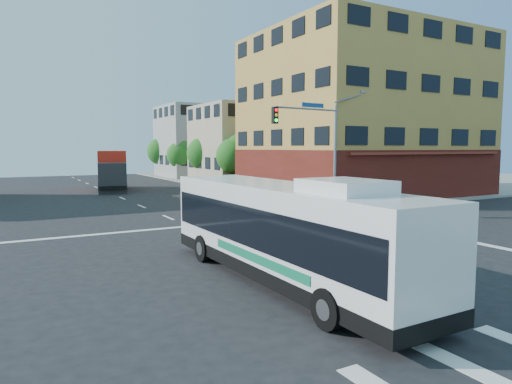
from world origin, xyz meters
TOP-DOWN VIEW (x-y plane):
  - ground at (0.00, 0.00)m, footprint 120.00×120.00m
  - sidewalk_ne at (35.00, 35.00)m, footprint 50.00×50.00m
  - corner_building_ne at (19.99, 18.48)m, footprint 18.10×15.44m
  - building_east_near at (16.98, 33.98)m, footprint 12.06×10.06m
  - building_east_far at (16.98, 47.98)m, footprint 12.06×10.06m
  - signal_mast_ne at (9.08, 10.62)m, footprint 7.91×1.13m
  - street_tree_a at (11.90, 27.92)m, footprint 3.60×3.60m
  - street_tree_b at (11.90, 35.92)m, footprint 3.80×3.80m
  - street_tree_c at (11.90, 43.92)m, footprint 3.40×3.40m
  - street_tree_d at (11.90, 51.92)m, footprint 4.00×4.00m
  - transit_bus at (-1.09, -1.49)m, footprint 2.64×11.43m
  - box_truck at (0.84, 32.72)m, footprint 4.14×8.90m
  - parked_car at (10.20, 27.72)m, footprint 2.70×4.95m

SIDE VIEW (x-z plane):
  - ground at x=0.00m, z-range 0.00..0.00m
  - sidewalk_ne at x=35.00m, z-range 0.00..0.15m
  - parked_car at x=10.20m, z-range 0.00..1.60m
  - transit_bus at x=-1.09m, z-range -0.04..3.34m
  - box_truck at x=0.84m, z-range -0.06..3.80m
  - street_tree_c at x=11.90m, z-range 0.82..6.11m
  - street_tree_a at x=11.90m, z-range 0.83..6.35m
  - street_tree_b at x=11.90m, z-range 0.85..6.65m
  - street_tree_d at x=11.90m, z-range 0.87..6.90m
  - building_east_near at x=16.98m, z-range 0.01..9.01m
  - signal_mast_ne at x=9.08m, z-range 0.95..9.02m
  - building_east_far at x=16.98m, z-range 0.01..10.01m
  - corner_building_ne at x=19.99m, z-range -1.11..12.89m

